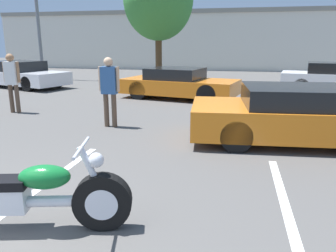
% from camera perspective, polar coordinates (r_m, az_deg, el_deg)
% --- Properties ---
extents(parking_stripe_middle, '(0.12, 5.07, 0.01)m').
position_cam_1_polar(parking_stripe_middle, '(4.47, -26.78, -13.60)').
color(parking_stripe_middle, white).
rests_on(parking_stripe_middle, ground).
extents(parking_stripe_back, '(0.12, 5.07, 0.01)m').
position_cam_1_polar(parking_stripe_back, '(3.67, 21.67, -19.35)').
color(parking_stripe_back, white).
rests_on(parking_stripe_back, ground).
extents(far_building, '(32.00, 4.20, 4.40)m').
position_cam_1_polar(far_building, '(26.98, 5.32, 14.91)').
color(far_building, beige).
rests_on(far_building, ground).
extents(light_pole, '(1.21, 0.28, 7.28)m').
position_cam_1_polar(light_pole, '(20.12, -21.73, 19.09)').
color(light_pole, slate).
rests_on(light_pole, ground).
extents(tree_background, '(3.34, 3.34, 5.94)m').
position_cam_1_polar(tree_background, '(16.70, -1.70, 21.15)').
color(tree_background, brown).
rests_on(tree_background, ground).
extents(motorcycle, '(2.29, 0.86, 0.95)m').
position_cam_1_polar(motorcycle, '(3.89, -24.02, -11.16)').
color(motorcycle, black).
rests_on(motorcycle, ground).
extents(show_car_hood_open, '(4.63, 2.25, 2.05)m').
position_cam_1_polar(show_car_hood_open, '(7.20, 22.64, 1.82)').
color(show_car_hood_open, orange).
rests_on(show_car_hood_open, ground).
extents(parked_car_mid_row, '(4.44, 2.66, 1.10)m').
position_cam_1_polar(parked_car_mid_row, '(12.10, 1.89, 7.37)').
color(parked_car_mid_row, orange).
rests_on(parked_car_mid_row, ground).
extents(parked_car_right_row, '(4.49, 2.43, 1.22)m').
position_cam_1_polar(parked_car_right_row, '(15.15, 27.16, 7.37)').
color(parked_car_right_row, white).
rests_on(parked_car_right_row, ground).
extents(parked_car_left_row, '(4.96, 3.16, 1.19)m').
position_cam_1_polar(parked_car_left_row, '(16.73, -24.24, 8.14)').
color(parked_car_left_row, silver).
rests_on(parked_car_left_row, ground).
extents(spectator_midground, '(0.52, 0.22, 1.69)m').
position_cam_1_polar(spectator_midground, '(10.49, -25.52, 7.54)').
color(spectator_midground, brown).
rests_on(spectator_midground, ground).
extents(spectator_far_lot, '(0.52, 0.22, 1.66)m').
position_cam_1_polar(spectator_far_lot, '(7.94, -10.20, 6.84)').
color(spectator_far_lot, brown).
rests_on(spectator_far_lot, ground).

